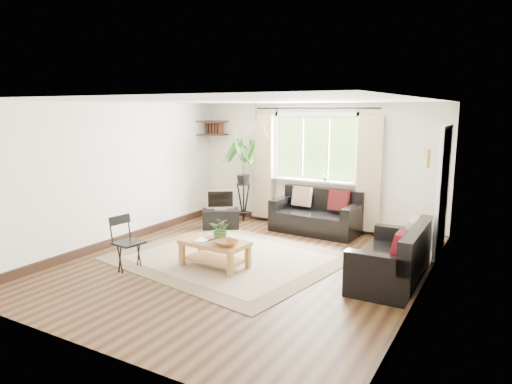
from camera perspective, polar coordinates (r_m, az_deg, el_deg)
The scene contains 24 objects.
floor at distance 6.83m, azimuth -1.68°, elevation -9.23°, with size 5.50×5.50×0.00m, color black.
ceiling at distance 6.43m, azimuth -1.79°, elevation 11.34°, with size 5.50×5.50×0.00m, color white.
wall_back at distance 8.97m, azimuth 7.44°, elevation 3.29°, with size 5.00×0.02×2.40m, color white.
wall_front at distance 4.46m, azimuth -20.45°, elevation -4.44°, with size 5.00×0.02×2.40m, color white.
wall_left at distance 8.10m, azimuth -17.05°, elevation 2.17°, with size 0.02×5.50×2.40m, color white.
wall_right at distance 5.67m, azimuth 20.43°, elevation -1.38°, with size 0.02×5.50×2.40m, color white.
rug at distance 7.18m, azimuth -3.33°, elevation -8.17°, with size 3.18×2.73×0.02m, color beige.
window at distance 8.89m, azimuth 7.40°, elevation 5.51°, with size 2.50×0.16×2.16m, color white, non-canonical shape.
door at distance 7.36m, azimuth 22.27°, elevation -0.51°, with size 0.06×0.96×2.06m, color silver.
corner_shelf at distance 9.77m, azimuth -5.46°, elevation 7.97°, with size 0.50×0.50×0.34m, color black, non-canonical shape.
pendant_lamp at distance 6.78m, azimuth 0.00°, elevation 8.34°, with size 0.36×0.36×0.54m, color beige, non-canonical shape.
wall_sconce at distance 5.89m, azimuth 20.56°, elevation 4.35°, with size 0.12×0.12×0.28m, color beige, non-canonical shape.
sofa_back at distance 8.60m, azimuth 7.51°, elevation -2.56°, with size 1.62×0.81×0.76m, color black, non-canonical shape.
sofa_right at distance 6.38m, azimuth 16.53°, elevation -7.51°, with size 0.80×1.60×0.75m, color black, non-canonical shape.
coffee_table at distance 6.73m, azimuth -5.18°, elevation -7.76°, with size 0.98×0.53×0.40m, color brown, non-canonical shape.
table_plant at distance 6.61m, azimuth -4.38°, elevation -4.66°, with size 0.33×0.28×0.36m, color #345E25.
bowl at distance 6.43m, azimuth -3.70°, elevation -6.39°, with size 0.32×0.32×0.08m, color brown.
book_a at distance 6.76m, azimuth -7.34°, elevation -5.88°, with size 0.17×0.24×0.02m, color white.
book_b at distance 6.87m, azimuth -5.94°, elevation -5.57°, with size 0.16×0.22×0.02m, color brown.
tv_stand at distance 8.88m, azimuth -4.43°, elevation -3.37°, with size 0.69×0.39×0.37m, color black.
tv at distance 8.80m, azimuth -4.47°, elevation -0.89°, with size 0.53×0.18×0.41m, color #A5A5AA, non-canonical shape.
palm_stand at distance 9.29m, azimuth -1.60°, elevation 1.46°, with size 0.66×0.66×1.70m, color black, non-canonical shape.
folding_chair at distance 6.81m, azimuth -15.61°, elevation -6.24°, with size 0.40×0.40×0.78m, color black, non-canonical shape.
sill_plant at distance 8.78m, azimuth 8.64°, elevation 2.23°, with size 0.14×0.10×0.27m, color #2D6023.
Camera 1 is at (3.35, -5.50, 2.29)m, focal length 32.00 mm.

